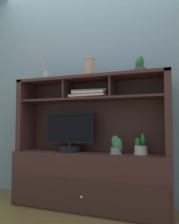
{
  "coord_description": "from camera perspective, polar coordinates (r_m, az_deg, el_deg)",
  "views": [
    {
      "loc": [
        0.74,
        -2.09,
        0.83
      ],
      "look_at": [
        0.0,
        0.0,
        0.95
      ],
      "focal_mm": 34.87,
      "sensor_mm": 36.0,
      "label": 1
    }
  ],
  "objects": [
    {
      "name": "floor_plane",
      "position": [
        2.37,
        -0.0,
        -23.98
      ],
      "size": [
        6.0,
        6.0,
        0.02
      ],
      "primitive_type": "cube",
      "color": "brown",
      "rests_on": "ground"
    },
    {
      "name": "magazine_stack_left",
      "position": [
        2.21,
        -0.05,
        4.65
      ],
      "size": [
        0.39,
        0.23,
        0.08
      ],
      "color": "#AC3E36",
      "rests_on": "media_console"
    },
    {
      "name": "potted_fern",
      "position": [
        2.13,
        13.25,
        -8.97
      ],
      "size": [
        0.14,
        0.14,
        0.19
      ],
      "color": "beige",
      "rests_on": "media_console"
    },
    {
      "name": "potted_orchid",
      "position": [
        2.12,
        7.08,
        -8.64
      ],
      "size": [
        0.12,
        0.12,
        0.17
      ],
      "color": "#939799",
      "rests_on": "media_console"
    },
    {
      "name": "tv_monitor",
      "position": [
        2.27,
        -5.22,
        -6.19
      ],
      "size": [
        0.53,
        0.23,
        0.4
      ],
      "color": "black",
      "rests_on": "media_console"
    },
    {
      "name": "potted_succulent",
      "position": [
        2.17,
        13.06,
        11.66
      ],
      "size": [
        0.12,
        0.12,
        0.17
      ],
      "color": "#4D4B56",
      "rests_on": "media_console"
    },
    {
      "name": "ceramic_vase",
      "position": [
        2.28,
        -0.11,
        11.58
      ],
      "size": [
        0.11,
        0.11,
        0.2
      ],
      "color": "tan",
      "rests_on": "media_console"
    },
    {
      "name": "media_console",
      "position": [
        2.26,
        0.04,
        -14.09
      ],
      "size": [
        1.57,
        0.43,
        1.31
      ],
      "color": "#472622",
      "rests_on": "ground"
    },
    {
      "name": "back_wall",
      "position": [
        2.5,
        1.8,
        9.97
      ],
      "size": [
        6.0,
        0.02,
        2.8
      ],
      "primitive_type": "cube",
      "color": "#79939D",
      "rests_on": "ground"
    },
    {
      "name": "diffuser_bottle",
      "position": [
        2.49,
        -11.37,
        9.34
      ],
      "size": [
        0.06,
        0.06,
        0.31
      ],
      "color": "#B2BBB0",
      "rests_on": "media_console"
    }
  ]
}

